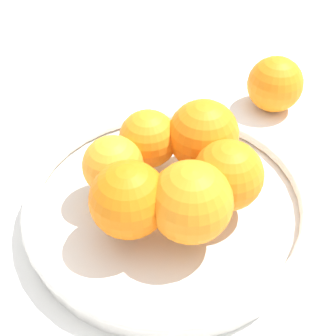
% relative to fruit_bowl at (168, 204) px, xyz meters
% --- Properties ---
extents(ground_plane, '(4.00, 4.00, 0.00)m').
position_rel_fruit_bowl_xyz_m(ground_plane, '(0.00, 0.00, -0.02)').
color(ground_plane, white).
extents(fruit_bowl, '(0.33, 0.33, 0.04)m').
position_rel_fruit_bowl_xyz_m(fruit_bowl, '(0.00, 0.00, 0.00)').
color(fruit_bowl, silver).
rests_on(fruit_bowl, ground_plane).
extents(orange_pile, '(0.19, 0.19, 0.08)m').
position_rel_fruit_bowl_xyz_m(orange_pile, '(-0.00, 0.01, 0.06)').
color(orange_pile, orange).
rests_on(orange_pile, fruit_bowl).
extents(stray_orange, '(0.08, 0.08, 0.08)m').
position_rel_fruit_bowl_xyz_m(stray_orange, '(-0.23, -0.14, 0.02)').
color(stray_orange, orange).
rests_on(stray_orange, ground_plane).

